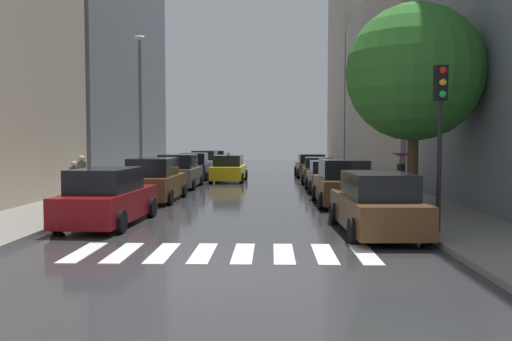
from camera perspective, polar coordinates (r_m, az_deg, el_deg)
ground_plane at (r=34.16m, az=-0.19°, el=-1.08°), size 28.00×72.00×0.04m
sidewalk_left at (r=34.96m, az=-10.90°, el=-0.88°), size 3.00×72.00×0.15m
sidewalk_right at (r=34.57m, az=10.64°, el=-0.92°), size 3.00×72.00×0.15m
crosswalk_stripes at (r=12.12m, az=-3.51°, el=-8.75°), size 6.75×2.20×0.01m
building_left_mid at (r=38.96m, az=-16.90°, el=12.81°), size 6.00×19.37×18.25m
building_right_mid at (r=41.08m, az=15.76°, el=8.61°), size 6.00×21.49×12.99m
building_right_far at (r=60.47m, az=11.30°, el=12.66°), size 6.00×15.02×25.09m
parked_car_left_nearest at (r=16.67m, az=-15.45°, el=-2.85°), size 2.15×4.84×1.70m
parked_car_left_second at (r=22.72m, az=-10.74°, el=-1.11°), size 2.18×4.56×1.80m
parked_car_left_third at (r=28.96m, az=-8.18°, el=-0.18°), size 2.19×4.56×1.79m
parked_car_left_fourth at (r=35.35m, az=-6.57°, el=0.38°), size 2.14×4.65×1.72m
parked_car_left_fifth at (r=41.37m, az=-5.40°, el=0.81°), size 2.21×4.51×1.76m
parked_car_left_sixth at (r=46.60m, az=-4.44°, el=1.03°), size 2.33×4.71×1.66m
parked_car_right_nearest at (r=14.90m, az=12.67°, el=-3.57°), size 2.13×4.83×1.66m
parked_car_right_second at (r=21.29m, az=9.17°, el=-1.40°), size 2.15×4.53×1.78m
parked_car_right_third at (r=26.90m, az=7.57°, el=-0.67°), size 2.06×4.01×1.53m
parked_car_right_fourth at (r=32.08m, az=6.63°, el=-0.04°), size 2.14×4.09×1.54m
parked_car_right_fifth at (r=37.95m, az=5.85°, el=0.49°), size 2.18×4.81×1.58m
taxi_midroad at (r=33.23m, az=-2.90°, el=0.16°), size 2.18×4.71×1.81m
pedestrian_foreground at (r=23.24m, az=-18.01°, el=-0.52°), size 0.36×0.36×1.76m
pedestrian_near_tree at (r=21.50m, az=-18.72°, el=-1.07°), size 0.36×0.36×1.60m
pedestrian_by_kerb at (r=24.44m, az=15.13°, el=0.56°), size 0.90×0.90×1.83m
street_tree_right at (r=19.25m, az=16.44°, el=9.92°), size 4.64×4.64×6.99m
traffic_light_right_corner at (r=14.76m, az=18.99°, el=6.02°), size 0.30×0.42×4.30m
lamp_post_left at (r=27.93m, az=-12.20°, el=7.21°), size 0.60×0.28×7.64m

